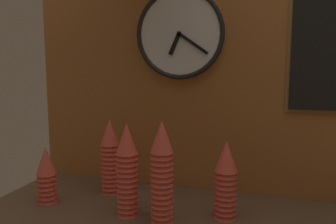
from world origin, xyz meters
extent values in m
cube|color=#4C3826|center=(0.00, 0.00, -0.02)|extent=(1.60, 0.56, 0.04)
cube|color=#A3602D|center=(0.00, 0.27, 0.53)|extent=(1.60, 0.03, 1.05)
cone|color=#DB4C3D|center=(-0.13, -0.09, 0.05)|extent=(0.08, 0.08, 0.11)
cone|color=#DB4C3D|center=(-0.13, -0.09, 0.07)|extent=(0.08, 0.08, 0.11)
cone|color=#DB4C3D|center=(-0.13, -0.09, 0.09)|extent=(0.08, 0.08, 0.11)
cone|color=#DB4C3D|center=(-0.13, -0.09, 0.11)|extent=(0.08, 0.08, 0.11)
cone|color=#DB4C3D|center=(-0.13, -0.09, 0.13)|extent=(0.08, 0.08, 0.11)
cone|color=#DB4C3D|center=(-0.13, -0.09, 0.14)|extent=(0.08, 0.08, 0.11)
cone|color=#DB4C3D|center=(-0.13, -0.09, 0.16)|extent=(0.08, 0.08, 0.11)
cone|color=#DB4C3D|center=(-0.13, -0.09, 0.18)|extent=(0.08, 0.08, 0.11)
cone|color=#DB4C3D|center=(-0.13, -0.09, 0.20)|extent=(0.08, 0.08, 0.11)
cone|color=#DB4C3D|center=(-0.13, -0.09, 0.22)|extent=(0.08, 0.08, 0.11)
cone|color=#DB4C3D|center=(-0.13, -0.09, 0.23)|extent=(0.08, 0.08, 0.11)
cone|color=#DB4C3D|center=(-0.13, -0.09, 0.25)|extent=(0.08, 0.08, 0.11)
cone|color=#DB4C3D|center=(-0.13, -0.09, 0.27)|extent=(0.08, 0.08, 0.11)
cone|color=#DB4C3D|center=(-0.13, -0.09, 0.29)|extent=(0.08, 0.08, 0.11)
cone|color=#DB4C3D|center=(-0.59, -0.06, 0.05)|extent=(0.08, 0.08, 0.11)
cone|color=#DB4C3D|center=(-0.59, -0.06, 0.07)|extent=(0.08, 0.08, 0.11)
cone|color=#DB4C3D|center=(-0.59, -0.06, 0.09)|extent=(0.08, 0.08, 0.11)
cone|color=#DB4C3D|center=(-0.59, -0.06, 0.11)|extent=(0.08, 0.08, 0.11)
cone|color=#DB4C3D|center=(-0.59, -0.06, 0.13)|extent=(0.08, 0.08, 0.11)
cone|color=#DB4C3D|center=(-0.59, -0.06, 0.14)|extent=(0.08, 0.08, 0.11)
cone|color=#DB4C3D|center=(-0.59, -0.06, 0.16)|extent=(0.08, 0.08, 0.11)
cone|color=#DB4C3D|center=(-0.26, -0.08, 0.05)|extent=(0.08, 0.08, 0.11)
cone|color=#DB4C3D|center=(-0.26, -0.08, 0.07)|extent=(0.08, 0.08, 0.11)
cone|color=#DB4C3D|center=(-0.26, -0.08, 0.09)|extent=(0.08, 0.08, 0.11)
cone|color=#DB4C3D|center=(-0.26, -0.08, 0.11)|extent=(0.08, 0.08, 0.11)
cone|color=#DB4C3D|center=(-0.26, -0.08, 0.13)|extent=(0.08, 0.08, 0.11)
cone|color=#DB4C3D|center=(-0.26, -0.08, 0.14)|extent=(0.08, 0.08, 0.11)
cone|color=#DB4C3D|center=(-0.26, -0.08, 0.16)|extent=(0.08, 0.08, 0.11)
cone|color=#DB4C3D|center=(-0.26, -0.08, 0.18)|extent=(0.08, 0.08, 0.11)
cone|color=#DB4C3D|center=(-0.26, -0.08, 0.20)|extent=(0.08, 0.08, 0.11)
cone|color=#DB4C3D|center=(-0.26, -0.08, 0.22)|extent=(0.08, 0.08, 0.11)
cone|color=#DB4C3D|center=(-0.26, -0.08, 0.23)|extent=(0.08, 0.08, 0.11)
cone|color=#DB4C3D|center=(-0.26, -0.08, 0.25)|extent=(0.08, 0.08, 0.11)
cone|color=#DB4C3D|center=(-0.26, -0.08, 0.27)|extent=(0.08, 0.08, 0.11)
cone|color=#DB4C3D|center=(-0.41, 0.10, 0.05)|extent=(0.08, 0.08, 0.11)
cone|color=#DB4C3D|center=(-0.41, 0.10, 0.07)|extent=(0.08, 0.08, 0.11)
cone|color=#DB4C3D|center=(-0.41, 0.10, 0.09)|extent=(0.08, 0.08, 0.11)
cone|color=#DB4C3D|center=(-0.41, 0.10, 0.11)|extent=(0.08, 0.08, 0.11)
cone|color=#DB4C3D|center=(-0.41, 0.10, 0.13)|extent=(0.08, 0.08, 0.11)
cone|color=#DB4C3D|center=(-0.41, 0.10, 0.14)|extent=(0.08, 0.08, 0.11)
cone|color=#DB4C3D|center=(-0.41, 0.10, 0.16)|extent=(0.08, 0.08, 0.11)
cone|color=#DB4C3D|center=(-0.41, 0.10, 0.18)|extent=(0.08, 0.08, 0.11)
cone|color=#DB4C3D|center=(-0.41, 0.10, 0.20)|extent=(0.08, 0.08, 0.11)
cone|color=#DB4C3D|center=(-0.41, 0.10, 0.22)|extent=(0.08, 0.08, 0.11)
cone|color=#DB4C3D|center=(-0.41, 0.10, 0.23)|extent=(0.08, 0.08, 0.11)
cone|color=#DB4C3D|center=(-0.41, 0.10, 0.25)|extent=(0.08, 0.08, 0.11)
cone|color=#DB4C3D|center=(0.07, 0.00, 0.05)|extent=(0.08, 0.08, 0.11)
cone|color=#DB4C3D|center=(0.07, 0.00, 0.07)|extent=(0.08, 0.08, 0.11)
cone|color=#DB4C3D|center=(0.07, 0.00, 0.09)|extent=(0.08, 0.08, 0.11)
cone|color=#DB4C3D|center=(0.07, 0.00, 0.11)|extent=(0.08, 0.08, 0.11)
cone|color=#DB4C3D|center=(0.07, 0.00, 0.13)|extent=(0.08, 0.08, 0.11)
cone|color=#DB4C3D|center=(0.07, 0.00, 0.14)|extent=(0.08, 0.08, 0.11)
cone|color=#DB4C3D|center=(0.07, 0.00, 0.16)|extent=(0.08, 0.08, 0.11)
cone|color=#DB4C3D|center=(0.07, 0.00, 0.18)|extent=(0.08, 0.08, 0.11)
cone|color=#DB4C3D|center=(0.07, 0.00, 0.20)|extent=(0.08, 0.08, 0.11)
cone|color=#DB4C3D|center=(0.07, 0.00, 0.22)|extent=(0.08, 0.08, 0.11)
cylinder|color=white|center=(-0.16, 0.24, 0.64)|extent=(0.36, 0.02, 0.36)
torus|color=black|center=(-0.16, 0.23, 0.64)|extent=(0.36, 0.02, 0.36)
cube|color=black|center=(-0.18, 0.23, 0.60)|extent=(0.05, 0.01, 0.09)
cube|color=black|center=(-0.10, 0.23, 0.60)|extent=(0.12, 0.01, 0.09)
cylinder|color=black|center=(-0.16, 0.23, 0.64)|extent=(0.02, 0.01, 0.02)
camera|label=1|loc=(0.22, -1.16, 0.53)|focal=38.00mm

